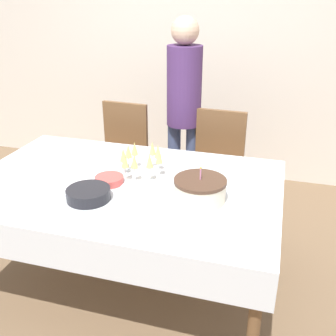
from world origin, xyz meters
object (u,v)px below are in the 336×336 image
(person_standing, at_px, (184,101))
(plate_stack_dessert, at_px, (109,180))
(plate_stack_main, at_px, (88,194))
(dining_chair_far_right, at_px, (216,166))
(dining_chair_far_left, at_px, (121,155))
(birthday_cake, at_px, (200,190))
(champagne_tray, at_px, (140,162))

(person_standing, bearing_deg, plate_stack_dessert, -98.61)
(plate_stack_dessert, bearing_deg, person_standing, 81.39)
(plate_stack_main, bearing_deg, plate_stack_dessert, 82.85)
(dining_chair_far_right, xyz_separation_m, plate_stack_dessert, (-0.48, -0.95, 0.26))
(dining_chair_far_left, distance_m, birthday_cake, 1.38)
(dining_chair_far_left, relative_size, plate_stack_dessert, 5.61)
(champagne_tray, bearing_deg, dining_chair_far_right, 66.73)
(dining_chair_far_left, relative_size, champagne_tray, 2.59)
(birthday_cake, xyz_separation_m, champagne_tray, (-0.42, 0.21, 0.02))
(dining_chair_far_right, bearing_deg, champagne_tray, -113.27)
(dining_chair_far_left, xyz_separation_m, champagne_tray, (0.47, -0.80, 0.32))
(person_standing, bearing_deg, champagne_tray, -91.67)
(dining_chair_far_left, xyz_separation_m, dining_chair_far_right, (0.82, 0.00, 0.00))
(plate_stack_dessert, bearing_deg, dining_chair_far_right, 63.07)
(plate_stack_main, bearing_deg, dining_chair_far_left, 104.68)
(person_standing, bearing_deg, birthday_cake, -71.70)
(champagne_tray, distance_m, plate_stack_main, 0.41)
(dining_chair_far_left, relative_size, birthday_cake, 3.35)
(birthday_cake, bearing_deg, dining_chair_far_left, 131.47)
(dining_chair_far_left, relative_size, plate_stack_main, 3.97)
(birthday_cake, relative_size, champagne_tray, 0.77)
(birthday_cake, bearing_deg, dining_chair_far_right, 94.14)
(champagne_tray, xyz_separation_m, person_standing, (0.03, 0.96, 0.14))
(dining_chair_far_right, distance_m, birthday_cake, 1.05)
(champagne_tray, bearing_deg, dining_chair_far_left, 120.73)
(dining_chair_far_left, height_order, plate_stack_dessert, dining_chair_far_left)
(dining_chair_far_left, height_order, plate_stack_main, dining_chair_far_left)
(dining_chair_far_left, xyz_separation_m, person_standing, (0.50, 0.17, 0.47))
(dining_chair_far_left, relative_size, person_standing, 0.58)
(champagne_tray, relative_size, person_standing, 0.22)
(dining_chair_far_right, bearing_deg, plate_stack_main, -113.64)
(dining_chair_far_left, height_order, dining_chair_far_right, same)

